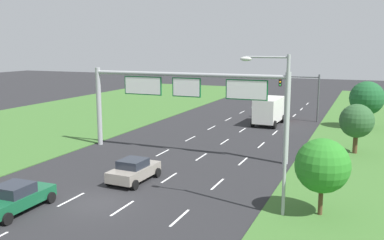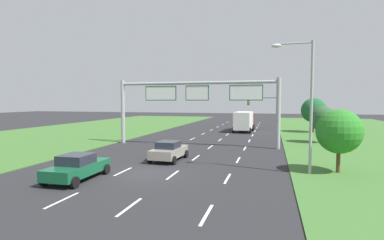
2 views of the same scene
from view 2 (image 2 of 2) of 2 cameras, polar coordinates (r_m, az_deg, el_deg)
The scene contains 14 objects.
ground_plane at distance 20.04m, azimuth -8.49°, elevation -9.98°, with size 200.00×200.00×0.00m, color #262628.
grass_verge_left at distance 40.33m, azimuth -30.80°, elevation -3.55°, with size 24.00×120.00×0.06m, color #3D6B2D.
lane_dashes_inner_left at distance 34.53m, azimuth -1.20°, elevation -4.21°, with size 0.14×68.40×0.01m.
lane_dashes_inner_right at distance 33.73m, azimuth 4.53°, elevation -4.41°, with size 0.14×68.40×0.01m.
lane_dashes_slip at distance 33.28m, azimuth 10.49°, elevation -4.56°, with size 0.14×68.40×0.01m.
car_near_red at distance 23.91m, azimuth -4.45°, elevation -5.85°, with size 2.28×4.05×1.54m.
car_lead_silver at distance 19.35m, azimuth -21.02°, elevation -8.35°, with size 2.23×4.42×1.54m.
box_truck at distance 47.25m, azimuth 9.91°, elevation -0.13°, with size 2.87×7.73×3.06m.
sign_gantry at distance 31.39m, azimuth 0.88°, elevation 4.08°, with size 17.24×0.44×7.00m.
traffic_light_mast at distance 50.08m, azimuth 13.61°, elevation 2.55°, with size 4.76×0.49×5.60m.
street_lamp at distance 20.31m, azimuth 20.76°, elevation 4.45°, with size 2.61×0.32×8.50m.
roadside_tree_near at distance 21.53m, azimuth 26.22°, elevation -1.97°, with size 2.88×2.88×4.19m.
roadside_tree_mid at distance 36.21m, azimuth 23.55°, elevation 0.26°, with size 2.80×2.80×4.20m.
roadside_tree_far at distance 48.16m, azimuth 22.15°, elevation 1.72°, with size 3.63×3.63×5.16m.
Camera 2 is at (7.80, -17.85, 4.69)m, focal length 28.00 mm.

